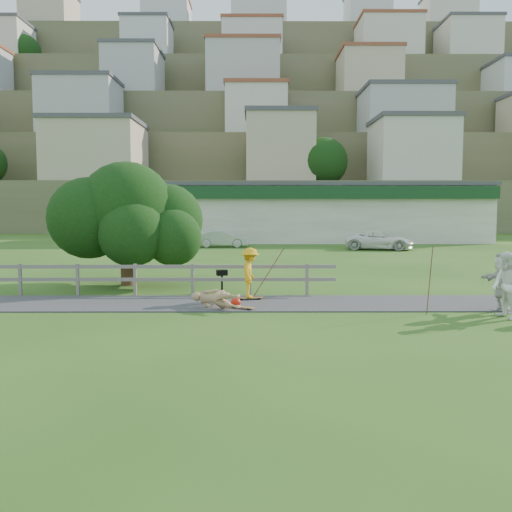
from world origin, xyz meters
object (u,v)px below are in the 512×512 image
object	(u,v)px
car_white	(379,240)
bbq	(222,281)
skater_fallen	(216,299)
skater_rider	(250,276)
car_silver	(222,239)
tree	(127,239)
spectator_a	(507,286)
spectator_d	(502,283)

from	to	relation	value
car_white	bbq	world-z (taller)	car_white
skater_fallen	bbq	world-z (taller)	bbq
skater_rider	skater_fallen	distance (m)	1.96
skater_fallen	car_silver	xyz separation A→B (m)	(-1.22, 26.27, 0.33)
car_silver	car_white	distance (m)	11.68
car_white	tree	size ratio (longest dim) A/B	0.80
spectator_a	tree	bearing A→B (deg)	-129.73
skater_fallen	skater_rider	bearing A→B (deg)	3.46
spectator_a	car_silver	world-z (taller)	spectator_a
tree	bbq	xyz separation A→B (m)	(3.82, -1.93, -1.42)
spectator_d	tree	bearing A→B (deg)	-122.22
car_silver	car_white	bearing A→B (deg)	-106.36
tree	bbq	size ratio (longest dim) A/B	7.34
tree	car_white	bearing A→B (deg)	52.46
car_white	tree	distance (m)	22.89
skater_fallen	car_white	size ratio (longest dim) A/B	0.36
car_silver	bbq	xyz separation A→B (m)	(1.22, -22.86, -0.24)
bbq	car_white	bearing A→B (deg)	49.03
spectator_d	tree	size ratio (longest dim) A/B	0.30
skater_fallen	bbq	size ratio (longest dim) A/B	2.12
car_white	tree	xyz separation A→B (m)	(-13.93, -18.12, 1.17)
spectator_a	tree	xyz separation A→B (m)	(-11.91, 6.82, 0.91)
spectator_a	spectator_d	size ratio (longest dim) A/B	1.05
skater_rider	car_white	xyz separation A→B (m)	(9.09, 21.88, -0.16)
skater_rider	tree	size ratio (longest dim) A/B	0.28
skater_fallen	car_silver	size ratio (longest dim) A/B	0.44
skater_fallen	car_white	bearing A→B (deg)	13.10
bbq	spectator_a	bearing A→B (deg)	-45.35
skater_rider	spectator_a	xyz separation A→B (m)	(7.07, -3.06, 0.10)
spectator_d	bbq	distance (m)	9.26
skater_fallen	tree	size ratio (longest dim) A/B	0.29
tree	spectator_d	bearing A→B (deg)	-25.79
skater_fallen	bbq	xyz separation A→B (m)	(0.01, 3.41, 0.09)
spectator_a	spectator_d	distance (m)	0.97
skater_fallen	spectator_a	size ratio (longest dim) A/B	0.93
skater_fallen	spectator_d	world-z (taller)	spectator_d
spectator_d	car_white	bearing A→B (deg)	169.41
car_silver	car_white	world-z (taller)	car_white
skater_rider	skater_fallen	size ratio (longest dim) A/B	0.96
car_white	bbq	distance (m)	22.46
car_silver	bbq	bearing A→B (deg)	-179.42
tree	bbq	distance (m)	4.51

